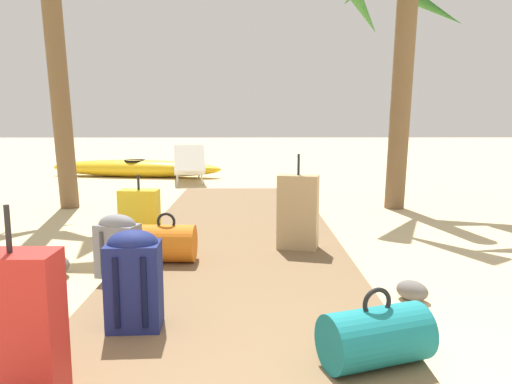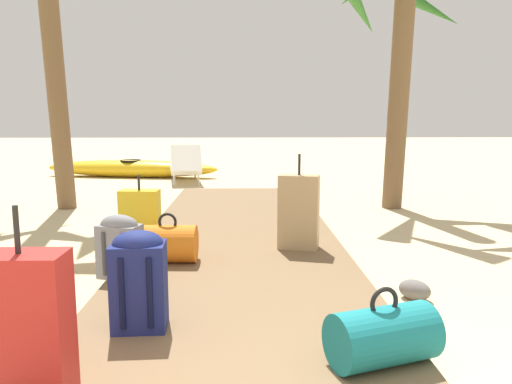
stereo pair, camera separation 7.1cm
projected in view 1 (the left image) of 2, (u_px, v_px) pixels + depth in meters
name	position (u px, v px, depth m)	size (l,w,h in m)	color
ground_plane	(236.00, 278.00, 4.15)	(60.00, 60.00, 0.00)	#D1BA8C
boardwalk	(239.00, 248.00, 4.94)	(2.05, 7.98, 0.08)	brown
duffel_bag_teal	(376.00, 337.00, 2.50)	(0.61, 0.46, 0.41)	#197A7F
suitcase_yellow	(140.00, 219.00, 4.73)	(0.38, 0.21, 0.72)	gold
backpack_grey	(118.00, 244.00, 3.88)	(0.37, 0.27, 0.51)	slate
suitcase_tan	(298.00, 212.00, 4.73)	(0.42, 0.29, 0.92)	tan
backpack_navy	(134.00, 277.00, 2.93)	(0.33, 0.27, 0.60)	navy
duffel_bag_orange	(167.00, 243.00, 4.32)	(0.51, 0.35, 0.44)	orange
suitcase_red	(16.00, 328.00, 2.15)	(0.38, 0.22, 0.89)	red
palm_tree_far_right	(404.00, 13.00, 6.92)	(2.33, 2.19, 3.70)	brown
lounge_chair	(189.00, 167.00, 10.21)	(0.83, 1.60, 0.80)	white
kayak	(135.00, 168.00, 11.25)	(4.07, 1.29, 0.39)	gold
rock_left_mid	(48.00, 267.00, 4.11)	(0.38, 0.30, 0.20)	#5B5651
rock_right_mid	(412.00, 291.00, 3.63)	(0.24, 0.17, 0.15)	slate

